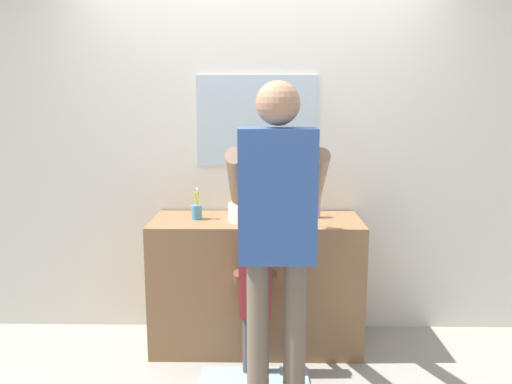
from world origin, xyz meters
The scene contains 9 objects.
ground_plane centered at (0.00, 0.00, 0.00)m, with size 14.00×14.00×0.00m, color #9E998E.
back_wall centered at (0.00, 0.62, 1.35)m, with size 4.40×0.10×2.70m.
vanity_cabinet centered at (0.00, 0.30, 0.44)m, with size 1.39×0.54×0.88m, color olive.
sink_basin centered at (0.00, 0.28, 0.94)m, with size 0.37×0.37×0.11m.
faucet centered at (0.00, 0.50, 0.96)m, with size 0.18×0.14×0.18m.
toothbrush_cup centered at (-0.39, 0.29, 0.94)m, with size 0.07×0.07×0.21m.
soap_bottle centered at (0.40, 0.35, 0.95)m, with size 0.06×0.06×0.17m.
child_toddler centered at (0.00, -0.10, 0.50)m, with size 0.26×0.26×0.84m.
adult_parent centered at (0.12, -0.34, 1.06)m, with size 0.54×0.57×1.76m.
Camera 1 is at (0.05, -3.00, 1.65)m, focal length 35.86 mm.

